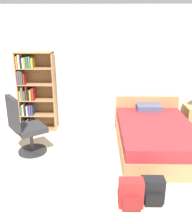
% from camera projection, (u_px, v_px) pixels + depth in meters
% --- Properties ---
extents(wall_back, '(9.00, 0.06, 2.60)m').
position_uv_depth(wall_back, '(124.00, 69.00, 5.39)').
color(wall_back, silver).
rests_on(wall_back, ground_plane).
extents(bookshelf, '(0.77, 0.32, 1.70)m').
position_uv_depth(bookshelf, '(32.00, 92.00, 5.32)').
color(bookshelf, '#AD7F51').
rests_on(bookshelf, ground_plane).
extents(bed, '(1.33, 2.05, 0.77)m').
position_uv_depth(bed, '(155.00, 136.00, 4.63)').
color(bed, '#AD7F51').
rests_on(bed, ground_plane).
extents(office_chair, '(0.72, 0.70, 1.10)m').
position_uv_depth(office_chair, '(25.00, 128.00, 4.38)').
color(office_chair, '#232326').
rests_on(office_chair, ground_plane).
extents(backpack_black, '(0.30, 0.23, 0.34)m').
position_uv_depth(backpack_black, '(153.00, 191.00, 3.27)').
color(backpack_black, black).
rests_on(backpack_black, ground_plane).
extents(backpack_red, '(0.31, 0.23, 0.38)m').
position_uv_depth(backpack_red, '(131.00, 194.00, 3.18)').
color(backpack_red, maroon).
rests_on(backpack_red, ground_plane).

